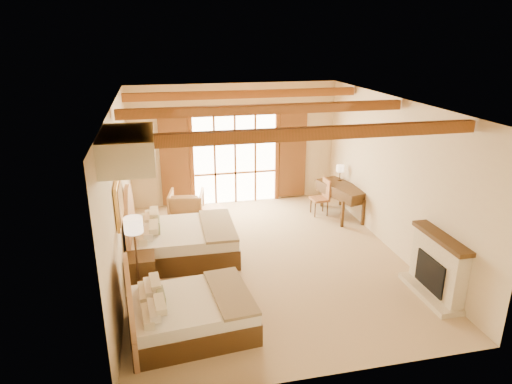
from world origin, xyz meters
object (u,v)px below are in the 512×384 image
object	(u,v)px
nightstand	(141,272)
desk	(342,199)
bed_far	(175,239)
armchair	(187,206)
bed_near	(182,311)

from	to	relation	value
nightstand	desk	world-z (taller)	desk
bed_far	armchair	distance (m)	2.00
nightstand	armchair	xyz separation A→B (m)	(1.05, 3.02, 0.06)
desk	nightstand	bearing A→B (deg)	-168.69
bed_far	armchair	xyz separation A→B (m)	(0.38, 1.96, -0.05)
bed_near	bed_far	bearing A→B (deg)	83.82
bed_near	nightstand	bearing A→B (deg)	107.94
bed_far	armchair	size ratio (longest dim) A/B	2.59
bed_near	nightstand	world-z (taller)	bed_near
bed_near	nightstand	distance (m)	1.61
bed_near	bed_far	size ratio (longest dim) A/B	0.92
bed_near	bed_far	xyz separation A→B (m)	(0.03, 2.53, 0.05)
bed_near	bed_far	world-z (taller)	bed_far
armchair	desk	xyz separation A→B (m)	(3.87, -0.52, 0.05)
armchair	bed_far	bearing A→B (deg)	89.55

